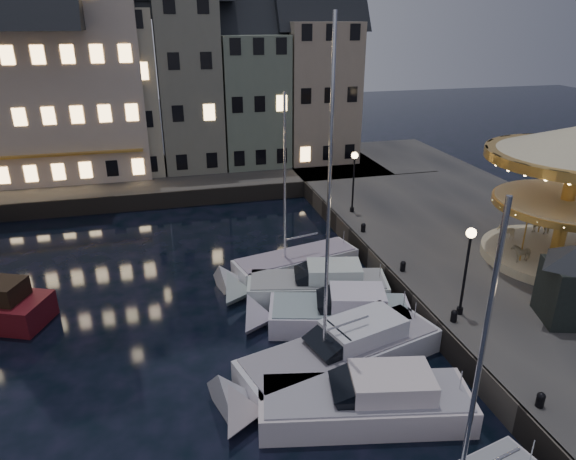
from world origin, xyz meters
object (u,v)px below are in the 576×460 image
object	(u,v)px
bollard_b	(454,315)
motorboat_d	(331,315)
streetlamp_c	(354,173)
motorboat_b	(353,404)
motorboat_f	(287,266)
streetlamp_d	(568,190)
streetlamp_b	(467,259)
bollard_d	(363,227)
carousel	(575,169)
bollard_c	(403,266)
motorboat_c	(334,356)
motorboat_e	(309,287)
bollard_a	(541,399)

from	to	relation	value
bollard_b	motorboat_d	distance (m)	5.58
streetlamp_c	motorboat_d	world-z (taller)	streetlamp_c
motorboat_b	motorboat_f	world-z (taller)	motorboat_f
streetlamp_d	motorboat_f	bearing A→B (deg)	176.55
streetlamp_b	bollard_d	size ratio (longest dim) A/B	7.32
streetlamp_c	carousel	bearing A→B (deg)	-50.17
bollard_d	carousel	xyz separation A→B (m)	(8.77, -6.30, 4.87)
streetlamp_d	bollard_d	world-z (taller)	streetlamp_d
streetlamp_b	bollard_c	xyz separation A→B (m)	(-0.60, 4.50, -2.41)
bollard_c	motorboat_d	size ratio (longest dim) A/B	0.07
streetlamp_c	motorboat_c	world-z (taller)	motorboat_c
streetlamp_c	bollard_c	world-z (taller)	streetlamp_c
streetlamp_b	carousel	world-z (taller)	carousel
streetlamp_d	motorboat_b	world-z (taller)	streetlamp_d
motorboat_e	carousel	xyz separation A→B (m)	(13.71, -1.44, 5.83)
streetlamp_b	motorboat_e	xyz separation A→B (m)	(-5.53, 5.14, -3.37)
carousel	motorboat_c	bearing A→B (deg)	-162.65
streetlamp_b	motorboat_b	distance (m)	8.13
streetlamp_b	motorboat_f	bearing A→B (deg)	126.67
bollard_b	motorboat_e	size ratio (longest dim) A/B	0.07
motorboat_f	streetlamp_c	bearing A→B (deg)	42.36
bollard_a	motorboat_d	bearing A→B (deg)	119.40
motorboat_d	motorboat_e	distance (m)	2.81
streetlamp_c	motorboat_d	size ratio (longest dim) A/B	0.54
bollard_d	streetlamp_d	bearing A→B (deg)	-14.15
bollard_a	motorboat_e	xyz separation A→B (m)	(-4.93, 11.14, -0.96)
motorboat_b	motorboat_e	bearing A→B (deg)	84.00
motorboat_f	streetlamp_b	bearing A→B (deg)	-53.33
motorboat_e	motorboat_f	distance (m)	2.94
streetlamp_d	motorboat_f	xyz separation A→B (m)	(-17.29, 1.04, -3.49)
streetlamp_c	motorboat_b	bearing A→B (deg)	-110.66
streetlamp_c	motorboat_d	distance (m)	12.81
streetlamp_c	motorboat_b	distance (m)	18.61
streetlamp_d	bollard_b	world-z (taller)	streetlamp_d
streetlamp_c	motorboat_d	xyz separation A→B (m)	(-5.30, -11.16, -3.38)
motorboat_d	motorboat_e	bearing A→B (deg)	94.77
bollard_d	motorboat_c	bearing A→B (deg)	-117.56
streetlamp_c	motorboat_f	size ratio (longest dim) A/B	0.38
bollard_d	motorboat_c	world-z (taller)	motorboat_c
bollard_c	motorboat_c	size ratio (longest dim) A/B	0.04
bollard_d	motorboat_f	bearing A→B (deg)	-160.02
bollard_a	motorboat_d	world-z (taller)	motorboat_d
streetlamp_b	bollard_b	distance (m)	2.54
bollard_a	bollard_b	distance (m)	5.50
motorboat_b	motorboat_e	size ratio (longest dim) A/B	1.06
motorboat_f	carousel	bearing A→B (deg)	-17.04
motorboat_d	carousel	size ratio (longest dim) A/B	0.86
bollard_d	motorboat_c	distance (m)	12.22
motorboat_b	bollard_b	bearing A→B (deg)	28.07
bollard_b	motorboat_d	world-z (taller)	motorboat_d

